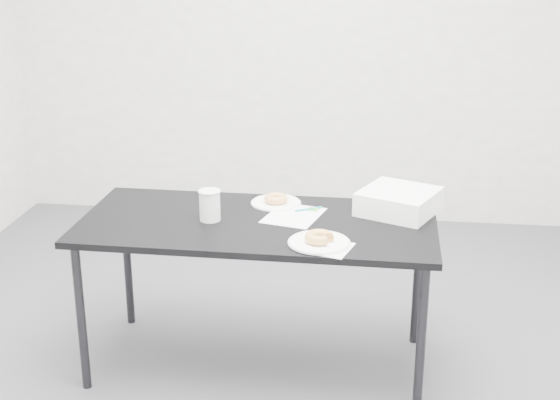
# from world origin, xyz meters

# --- Properties ---
(floor) EXTENTS (4.00, 4.00, 0.00)m
(floor) POSITION_xyz_m (0.00, 0.00, 0.00)
(floor) COLOR #494A4E
(floor) RESTS_ON ground
(wall_back) EXTENTS (4.00, 0.02, 2.70)m
(wall_back) POSITION_xyz_m (0.00, 2.00, 1.35)
(wall_back) COLOR white
(wall_back) RESTS_ON floor
(table) EXTENTS (1.60, 0.77, 0.73)m
(table) POSITION_xyz_m (0.02, -0.06, 0.67)
(table) COLOR black
(table) RESTS_ON floor
(scorecard) EXTENTS (0.29, 0.34, 0.00)m
(scorecard) POSITION_xyz_m (0.17, 0.03, 0.73)
(scorecard) COLOR white
(scorecard) RESTS_ON table
(logo_patch) EXTENTS (0.06, 0.06, 0.00)m
(logo_patch) POSITION_xyz_m (0.25, 0.11, 0.73)
(logo_patch) COLOR green
(logo_patch) RESTS_ON scorecard
(pen) EXTENTS (0.12, 0.07, 0.01)m
(pen) POSITION_xyz_m (0.23, 0.10, 0.73)
(pen) COLOR #0D8B96
(pen) RESTS_ON scorecard
(napkin) EXTENTS (0.22, 0.22, 0.00)m
(napkin) POSITION_xyz_m (0.35, -0.34, 0.73)
(napkin) COLOR white
(napkin) RESTS_ON table
(plate_near) EXTENTS (0.26, 0.26, 0.01)m
(plate_near) POSITION_xyz_m (0.31, -0.30, 0.73)
(plate_near) COLOR white
(plate_near) RESTS_ON napkin
(donut_near) EXTENTS (0.16, 0.16, 0.04)m
(donut_near) POSITION_xyz_m (0.31, -0.30, 0.76)
(donut_near) COLOR gold
(donut_near) RESTS_ON plate_near
(plate_far) EXTENTS (0.24, 0.24, 0.01)m
(plate_far) POSITION_xyz_m (0.07, 0.18, 0.73)
(plate_far) COLOR white
(plate_far) RESTS_ON table
(donut_far) EXTENTS (0.13, 0.13, 0.04)m
(donut_far) POSITION_xyz_m (0.07, 0.18, 0.75)
(donut_far) COLOR gold
(donut_far) RESTS_ON plate_far
(coffee_cup) EXTENTS (0.09, 0.09, 0.14)m
(coffee_cup) POSITION_xyz_m (-0.19, -0.08, 0.80)
(coffee_cup) COLOR silver
(coffee_cup) RESTS_ON table
(cup_lid) EXTENTS (0.09, 0.09, 0.01)m
(cup_lid) POSITION_xyz_m (0.08, 0.25, 0.73)
(cup_lid) COLOR white
(cup_lid) RESTS_ON table
(bakery_box) EXTENTS (0.42, 0.42, 0.11)m
(bakery_box) POSITION_xyz_m (0.64, 0.13, 0.78)
(bakery_box) COLOR white
(bakery_box) RESTS_ON table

